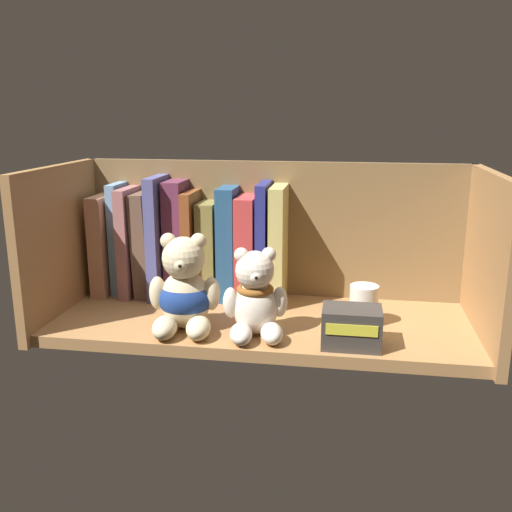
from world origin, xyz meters
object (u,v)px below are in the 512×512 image
(teddy_bear_smaller, at_px, (255,299))
(pillar_candle, at_px, (364,306))
(book_4, at_px, (162,235))
(book_8, at_px, (230,242))
(book_7, at_px, (210,249))
(book_10, at_px, (266,241))
(book_3, at_px, (148,243))
(book_9, at_px, (249,247))
(small_product_box, at_px, (352,327))
(book_6, at_px, (195,243))
(book_11, at_px, (280,243))
(book_1, at_px, (122,238))
(book_2, at_px, (134,240))
(book_0, at_px, (108,243))
(book_5, at_px, (179,238))
(teddy_bear_larger, at_px, (184,292))

(teddy_bear_smaller, bearing_deg, pillar_candle, 22.82)
(teddy_bear_smaller, bearing_deg, book_4, 138.52)
(book_8, height_order, pillar_candle, book_8)
(book_7, xyz_separation_m, book_10, (0.11, 0.00, 0.02))
(book_3, relative_size, book_9, 1.01)
(book_3, bearing_deg, book_8, -0.00)
(book_9, distance_m, small_product_box, 0.29)
(book_6, relative_size, book_11, 0.93)
(book_11, bearing_deg, book_10, 180.00)
(book_4, xyz_separation_m, book_10, (0.20, 0.00, -0.00))
(book_1, distance_m, book_11, 0.31)
(book_9, xyz_separation_m, teddy_bear_smaller, (0.04, -0.19, -0.04))
(book_2, bearing_deg, book_0, 180.00)
(book_3, bearing_deg, book_5, 0.00)
(book_2, relative_size, book_5, 0.94)
(book_2, xyz_separation_m, book_4, (0.06, 0.00, 0.01))
(book_3, relative_size, book_11, 0.91)
(book_1, distance_m, small_product_box, 0.50)
(teddy_bear_larger, bearing_deg, book_10, 59.39)
(teddy_bear_smaller, bearing_deg, book_0, 149.92)
(book_2, height_order, teddy_bear_smaller, book_2)
(book_2, bearing_deg, book_8, 0.00)
(book_3, xyz_separation_m, teddy_bear_larger, (0.12, -0.18, -0.04))
(book_2, relative_size, book_7, 1.13)
(book_1, bearing_deg, book_6, 0.00)
(book_2, xyz_separation_m, book_8, (0.19, 0.00, 0.00))
(book_8, bearing_deg, teddy_bear_larger, -101.74)
(book_0, height_order, book_8, book_8)
(book_5, distance_m, teddy_bear_larger, 0.20)
(book_1, bearing_deg, book_0, 180.00)
(book_10, height_order, teddy_bear_larger, book_10)
(book_9, distance_m, pillar_candle, 0.25)
(book_7, xyz_separation_m, book_11, (0.13, -0.00, 0.02))
(teddy_bear_larger, bearing_deg, small_product_box, -5.56)
(book_10, bearing_deg, teddy_bear_smaller, -86.64)
(book_6, height_order, book_9, book_6)
(book_3, bearing_deg, book_11, -0.00)
(book_1, bearing_deg, book_10, 0.00)
(book_8, distance_m, book_9, 0.04)
(book_1, relative_size, book_6, 1.05)
(book_5, bearing_deg, book_9, -0.00)
(book_0, bearing_deg, book_9, -0.00)
(book_0, height_order, teddy_bear_larger, book_0)
(book_0, relative_size, book_8, 0.91)
(book_10, relative_size, small_product_box, 2.50)
(book_6, bearing_deg, book_5, 180.00)
(book_0, distance_m, book_7, 0.21)
(book_0, bearing_deg, pillar_candle, -13.16)
(book_11, bearing_deg, book_0, 180.00)
(book_7, relative_size, pillar_candle, 2.69)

